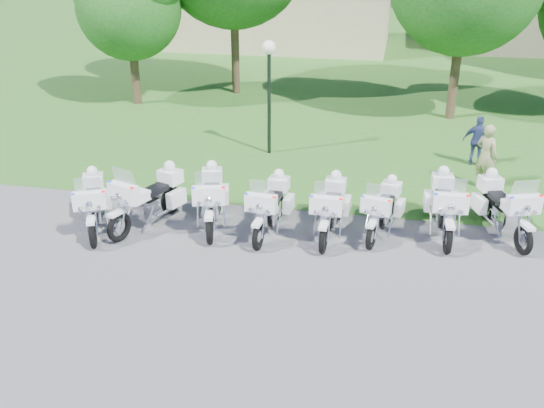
% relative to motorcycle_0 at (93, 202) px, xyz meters
% --- Properties ---
extents(ground, '(100.00, 100.00, 0.00)m').
position_rel_motorcycle_0_xyz_m(ground, '(5.30, -0.92, -0.70)').
color(ground, '#58585D').
rests_on(ground, ground).
extents(grass_lawn, '(100.00, 48.00, 0.01)m').
position_rel_motorcycle_0_xyz_m(grass_lawn, '(5.30, 26.08, -0.70)').
color(grass_lawn, '#34611E').
rests_on(grass_lawn, ground).
extents(motorcycle_0, '(1.45, 2.34, 1.68)m').
position_rel_motorcycle_0_xyz_m(motorcycle_0, '(0.00, 0.00, 0.00)').
color(motorcycle_0, black).
rests_on(motorcycle_0, ground).
extents(motorcycle_1, '(1.44, 2.53, 1.78)m').
position_rel_motorcycle_0_xyz_m(motorcycle_1, '(1.28, 0.51, 0.04)').
color(motorcycle_1, black).
rests_on(motorcycle_1, ground).
extents(motorcycle_2, '(1.24, 2.54, 1.73)m').
position_rel_motorcycle_0_xyz_m(motorcycle_2, '(2.80, 0.84, 0.02)').
color(motorcycle_2, black).
rests_on(motorcycle_2, ground).
extents(motorcycle_3, '(0.91, 2.46, 1.65)m').
position_rel_motorcycle_0_xyz_m(motorcycle_3, '(4.34, 0.76, -0.01)').
color(motorcycle_3, black).
rests_on(motorcycle_3, ground).
extents(motorcycle_4, '(0.85, 2.49, 1.67)m').
position_rel_motorcycle_0_xyz_m(motorcycle_4, '(5.81, 0.93, -0.00)').
color(motorcycle_4, black).
rests_on(motorcycle_4, ground).
extents(motorcycle_5, '(1.08, 2.28, 1.55)m').
position_rel_motorcycle_0_xyz_m(motorcycle_5, '(7.07, 1.23, -0.05)').
color(motorcycle_5, black).
rests_on(motorcycle_5, ground).
extents(motorcycle_6, '(0.93, 2.63, 1.77)m').
position_rel_motorcycle_0_xyz_m(motorcycle_6, '(8.53, 1.54, 0.03)').
color(motorcycle_6, black).
rests_on(motorcycle_6, ground).
extents(motorcycle_7, '(1.38, 2.48, 1.73)m').
position_rel_motorcycle_0_xyz_m(motorcycle_7, '(9.94, 1.78, 0.02)').
color(motorcycle_7, black).
rests_on(motorcycle_7, ground).
extents(lamp_post, '(0.44, 0.44, 3.73)m').
position_rel_motorcycle_0_xyz_m(lamp_post, '(3.12, 6.40, 2.14)').
color(lamp_post, black).
rests_on(lamp_post, ground).
extents(building_west, '(14.56, 8.32, 4.10)m').
position_rel_motorcycle_0_xyz_m(building_west, '(-0.70, 27.08, 1.36)').
color(building_west, tan).
rests_on(building_west, ground).
extents(bystander_a, '(0.81, 0.79, 1.87)m').
position_rel_motorcycle_0_xyz_m(bystander_a, '(9.84, 4.82, 0.23)').
color(bystander_a, '#979967').
rests_on(bystander_a, ground).
extents(bystander_c, '(0.98, 0.52, 1.59)m').
position_rel_motorcycle_0_xyz_m(bystander_c, '(9.80, 6.62, 0.09)').
color(bystander_c, navy).
rests_on(bystander_c, ground).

